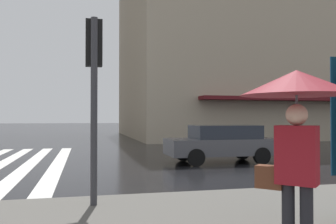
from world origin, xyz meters
name	(u,v)px	position (x,y,z in m)	size (l,w,h in m)	color
haussmann_block_corner	(249,21)	(21.69, -20.38, 11.11)	(19.60, 23.19, 22.69)	tan
traffic_signal_post	(94,70)	(-3.63, -5.04, 2.55)	(0.44, 0.30, 3.33)	#333338
car_dark_grey	(222,143)	(2.50, -9.96, 0.76)	(1.85, 4.10, 1.41)	#4C4C51
pedestrian_approaching_kerb	(296,104)	(-6.98, -6.98, 1.83)	(1.15, 1.15, 2.03)	maroon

